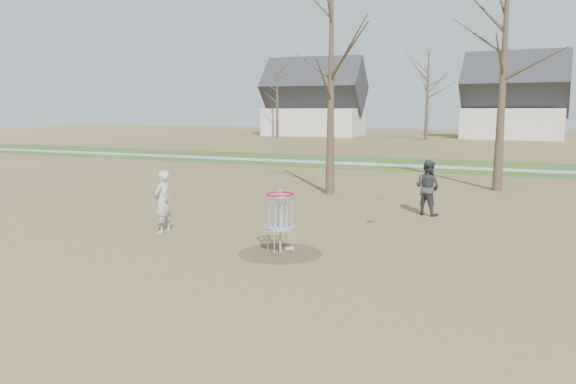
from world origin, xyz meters
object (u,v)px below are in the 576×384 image
(disc_grounded, at_px, (289,248))
(disc_golf_basket, at_px, (280,211))
(player_throwing, at_px, (428,188))
(player_standing, at_px, (163,202))

(disc_grounded, height_order, disc_golf_basket, disc_golf_basket)
(disc_grounded, relative_size, disc_golf_basket, 0.16)
(disc_grounded, distance_m, disc_golf_basket, 0.99)
(disc_grounded, bearing_deg, player_throwing, 69.73)
(player_standing, bearing_deg, player_throwing, 132.36)
(player_standing, height_order, disc_grounded, player_standing)
(player_throwing, bearing_deg, player_standing, 62.34)
(disc_grounded, bearing_deg, disc_golf_basket, -92.89)
(player_throwing, xyz_separation_m, disc_grounded, (-1.99, -5.39, -0.78))
(player_standing, bearing_deg, disc_grounded, 85.58)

